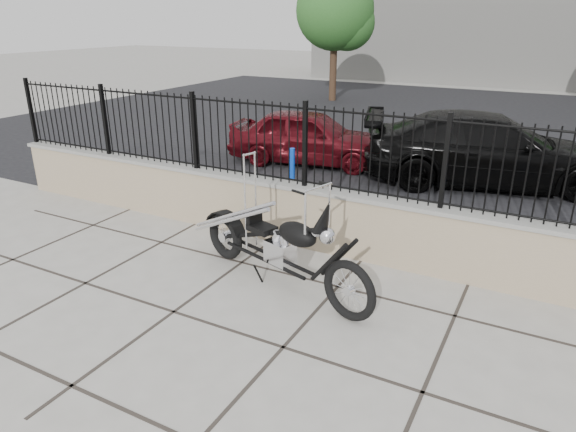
# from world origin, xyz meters

# --- Properties ---
(ground_plane) EXTENTS (90.00, 90.00, 0.00)m
(ground_plane) POSITION_xyz_m (0.00, 0.00, 0.00)
(ground_plane) COLOR #99968E
(ground_plane) RESTS_ON ground
(parking_lot) EXTENTS (30.00, 30.00, 0.00)m
(parking_lot) POSITION_xyz_m (0.00, 12.50, 0.00)
(parking_lot) COLOR black
(parking_lot) RESTS_ON ground
(retaining_wall) EXTENTS (14.00, 0.36, 0.96)m
(retaining_wall) POSITION_xyz_m (0.00, 2.50, 0.48)
(retaining_wall) COLOR gray
(retaining_wall) RESTS_ON ground_plane
(iron_fence) EXTENTS (14.00, 0.08, 1.20)m
(iron_fence) POSITION_xyz_m (0.00, 2.50, 1.56)
(iron_fence) COLOR black
(iron_fence) RESTS_ON retaining_wall
(background_building) EXTENTS (22.00, 6.00, 8.00)m
(background_building) POSITION_xyz_m (0.00, 26.50, 4.00)
(background_building) COLOR beige
(background_building) RESTS_ON ground_plane
(chopper_motorcycle) EXTENTS (2.89, 1.33, 1.72)m
(chopper_motorcycle) POSITION_xyz_m (-0.75, 1.20, 0.86)
(chopper_motorcycle) COLOR black
(chopper_motorcycle) RESTS_ON ground_plane
(car_red) EXTENTS (3.99, 2.19, 1.29)m
(car_red) POSITION_xyz_m (-3.02, 6.80, 0.64)
(car_red) COLOR #510B12
(car_red) RESTS_ON parking_lot
(car_black) EXTENTS (5.47, 3.44, 1.48)m
(car_black) POSITION_xyz_m (0.98, 7.07, 0.74)
(car_black) COLOR black
(car_black) RESTS_ON parking_lot
(bollard_a) EXTENTS (0.14, 0.14, 0.89)m
(bollard_a) POSITION_xyz_m (-2.37, 4.72, 0.44)
(bollard_a) COLOR #0B44A5
(bollard_a) RESTS_ON ground_plane
(tree_left) EXTENTS (3.10, 3.10, 5.23)m
(tree_left) POSITION_xyz_m (-6.47, 16.17, 3.66)
(tree_left) COLOR #382619
(tree_left) RESTS_ON ground_plane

